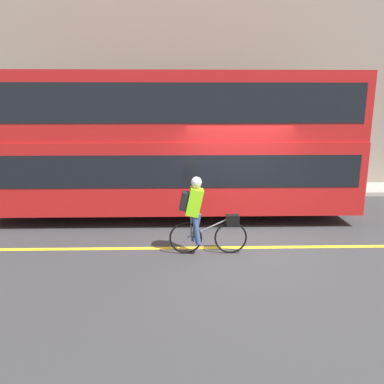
{
  "coord_description": "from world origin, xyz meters",
  "views": [
    {
      "loc": [
        -1.33,
        -7.56,
        2.95
      ],
      "look_at": [
        -1.13,
        0.87,
        1.0
      ],
      "focal_mm": 35.0,
      "sensor_mm": 36.0,
      "label": 1
    }
  ],
  "objects": [
    {
      "name": "sidewalk_curb",
      "position": [
        0.0,
        5.22,
        0.07
      ],
      "size": [
        60.0,
        1.65,
        0.13
      ],
      "color": "#A8A399",
      "rests_on": "ground_plane"
    },
    {
      "name": "street_sign_post",
      "position": [
        2.49,
        5.14,
        1.49
      ],
      "size": [
        0.36,
        0.09,
        2.43
      ],
      "color": "#59595B",
      "rests_on": "sidewalk_curb"
    },
    {
      "name": "ground_plane",
      "position": [
        0.0,
        0.0,
        0.0
      ],
      "size": [
        80.0,
        80.0,
        0.0
      ],
      "primitive_type": "plane",
      "color": "#38383A"
    },
    {
      "name": "cyclist_on_bike",
      "position": [
        -1.0,
        -0.39,
        0.86
      ],
      "size": [
        1.58,
        0.32,
        1.6
      ],
      "color": "black",
      "rests_on": "ground_plane"
    },
    {
      "name": "building_facade",
      "position": [
        0.0,
        6.2,
        3.27
      ],
      "size": [
        60.0,
        0.3,
        6.54
      ],
      "color": "gray",
      "rests_on": "ground_plane"
    },
    {
      "name": "road_center_line",
      "position": [
        0.0,
        -0.09,
        0.0
      ],
      "size": [
        50.0,
        0.14,
        0.01
      ],
      "primitive_type": "cube",
      "color": "yellow",
      "rests_on": "ground_plane"
    },
    {
      "name": "bus",
      "position": [
        -1.69,
        2.41,
        2.09
      ],
      "size": [
        9.53,
        2.57,
        3.74
      ],
      "color": "black",
      "rests_on": "ground_plane"
    }
  ]
}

